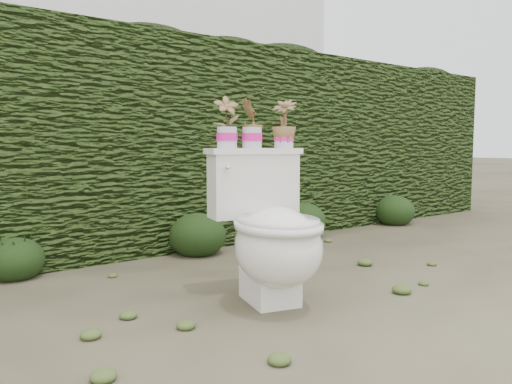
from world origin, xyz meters
TOP-DOWN VIEW (x-y plane):
  - ground at (0.00, 0.00)m, footprint 60.00×60.00m
  - hedge at (0.00, 1.60)m, footprint 8.00×1.00m
  - house_wall at (0.60, 6.00)m, footprint 8.00×3.50m
  - toilet at (-0.21, -0.20)m, footprint 0.62×0.77m
  - potted_plant_left at (-0.29, 0.07)m, footprint 0.16×0.13m
  - potted_plant_center at (-0.16, 0.04)m, footprint 0.17×0.17m
  - potted_plant_right at (0.02, -0.01)m, footprint 0.19×0.19m
  - liriope_clump_1 at (-1.13, 1.11)m, footprint 0.35×0.35m
  - liriope_clump_2 at (0.08, 1.01)m, footprint 0.41×0.41m
  - liriope_clump_3 at (1.16, 1.06)m, footprint 0.41×0.41m
  - liriope_clump_4 at (2.38, 1.01)m, footprint 0.40×0.40m

SIDE VIEW (x-z plane):
  - ground at x=0.00m, z-range 0.00..0.00m
  - liriope_clump_1 at x=-1.13m, z-range 0.00..0.28m
  - liriope_clump_4 at x=2.38m, z-range 0.00..0.32m
  - liriope_clump_3 at x=1.16m, z-range 0.00..0.33m
  - liriope_clump_2 at x=0.08m, z-range 0.00..0.33m
  - toilet at x=-0.21m, z-range -0.03..0.74m
  - hedge at x=0.00m, z-range 0.00..1.60m
  - potted_plant_center at x=-0.16m, z-range 0.78..1.02m
  - potted_plant_right at x=0.02m, z-range 0.78..1.02m
  - potted_plant_left at x=-0.29m, z-range 0.78..1.04m
  - house_wall at x=0.60m, z-range 0.00..4.00m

